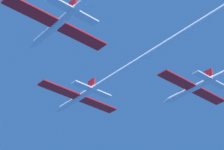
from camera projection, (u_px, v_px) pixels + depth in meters
The scene contains 1 object.
jet_lead at pixel (112, 77), 81.11m from camera, with size 19.88×48.99×3.29m.
Camera 1 is at (-44.73, -63.56, -43.31)m, focal length 64.26 mm.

